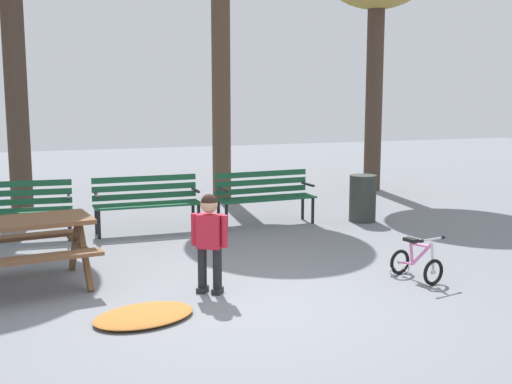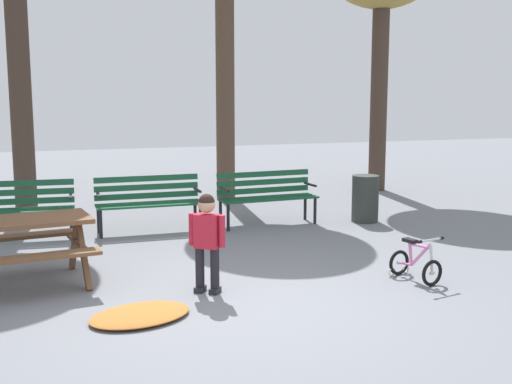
% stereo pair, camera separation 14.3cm
% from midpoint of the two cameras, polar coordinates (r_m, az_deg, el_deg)
% --- Properties ---
extents(ground, '(36.00, 36.00, 0.00)m').
position_cam_midpoint_polar(ground, '(6.80, -1.09, -9.77)').
color(ground, slate).
extents(picnic_table, '(1.98, 1.59, 0.79)m').
position_cam_midpoint_polar(picnic_table, '(7.68, -20.35, -3.56)').
color(picnic_table, brown).
rests_on(picnic_table, ground).
extents(park_bench_far_left, '(1.63, 0.56, 0.85)m').
position_cam_midpoint_polar(park_bench_far_left, '(10.12, -19.57, -1.07)').
color(park_bench_far_left, '#195133').
rests_on(park_bench_far_left, ground).
extents(park_bench_left, '(1.60, 0.47, 0.85)m').
position_cam_midpoint_polar(park_bench_left, '(10.19, -8.88, -0.59)').
color(park_bench_left, '#195133').
rests_on(park_bench_left, ground).
extents(park_bench_right, '(1.63, 0.57, 0.85)m').
position_cam_midpoint_polar(park_bench_right, '(10.61, 1.30, -0.10)').
color(park_bench_right, '#195133').
rests_on(park_bench_right, ground).
extents(child_standing, '(0.35, 0.28, 1.08)m').
position_cam_midpoint_polar(child_standing, '(7.05, -3.69, -3.72)').
color(child_standing, black).
rests_on(child_standing, ground).
extents(kids_bicycle, '(0.47, 0.62, 0.54)m').
position_cam_midpoint_polar(kids_bicycle, '(7.82, 14.10, -6.01)').
color(kids_bicycle, black).
rests_on(kids_bicycle, ground).
extents(leaf_pile, '(1.17, 0.98, 0.07)m').
position_cam_midpoint_polar(leaf_pile, '(6.51, -9.36, -10.42)').
color(leaf_pile, '#B26B2D').
rests_on(leaf_pile, ground).
extents(trash_bin, '(0.44, 0.44, 0.77)m').
position_cam_midpoint_polar(trash_bin, '(11.00, 9.79, -0.56)').
color(trash_bin, '#2D332D').
rests_on(trash_bin, ground).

